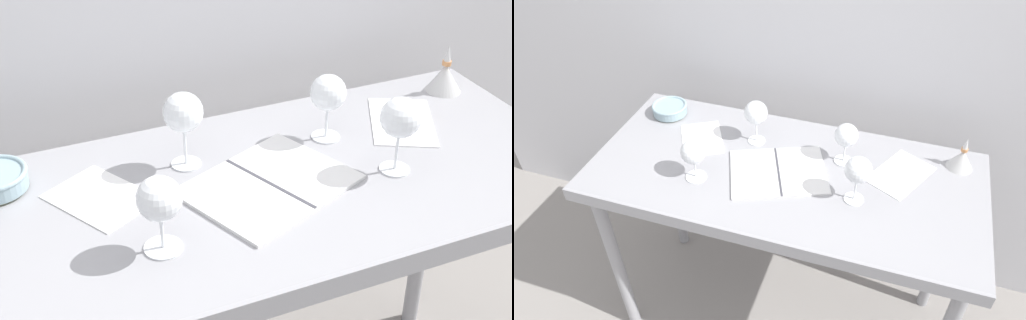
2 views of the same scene
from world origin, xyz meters
TOP-DOWN VIEW (x-y plane):
  - steel_counter at (0.00, -0.01)m, footprint 1.40×0.65m
  - wine_glass_near_right at (0.26, -0.07)m, footprint 0.09×0.09m
  - wine_glass_far_left at (-0.15, 0.13)m, footprint 0.09×0.09m
  - wine_glass_near_left at (-0.29, -0.13)m, footprint 0.09×0.09m
  - wine_glass_far_right at (0.19, 0.12)m, footprint 0.08×0.08m
  - open_notebook at (-0.02, -0.02)m, footprint 0.41×0.37m
  - tasting_sheet_upper at (0.40, 0.11)m, footprint 0.24×0.28m
  - tasting_sheet_lower at (-0.36, 0.08)m, footprint 0.24×0.26m
  - decanter_funnel at (0.59, 0.21)m, footprint 0.09×0.09m

SIDE VIEW (x-z plane):
  - steel_counter at x=0.00m, z-range 0.34..1.24m
  - tasting_sheet_upper at x=0.40m, z-range 0.90..0.90m
  - tasting_sheet_lower at x=-0.36m, z-range 0.90..0.90m
  - open_notebook at x=-0.02m, z-range 0.90..0.91m
  - decanter_funnel at x=0.59m, z-range 0.87..1.00m
  - wine_glass_near_left at x=-0.29m, z-range 0.93..1.09m
  - wine_glass_far_right at x=0.19m, z-range 0.93..1.09m
  - wine_glass_near_right at x=0.26m, z-range 0.94..1.11m
  - wine_glass_far_left at x=-0.15m, z-range 0.94..1.12m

